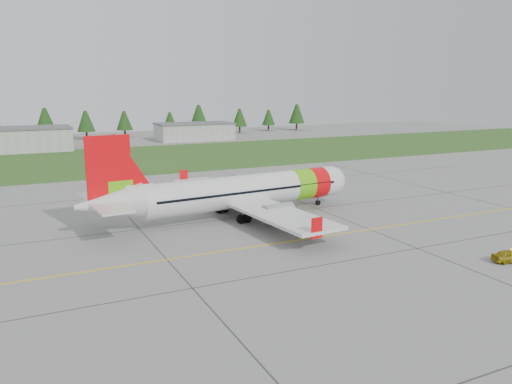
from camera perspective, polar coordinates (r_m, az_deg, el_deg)
ground at (r=49.87m, az=9.48°, el=-7.93°), size 320.00×320.00×0.00m
aircraft at (r=65.45m, az=-1.83°, el=0.02°), size 38.21×35.35×11.58m
follow_me_car at (r=54.69m, az=27.20°, el=-5.35°), size 1.57×1.72×3.60m
service_van at (r=88.95m, az=-16.14°, el=2.09°), size 1.77×1.68×4.83m
grass_strip at (r=124.44m, az=-12.65°, el=3.81°), size 320.00×50.00×0.03m
taxi_guideline at (r=56.24m, az=4.80°, el=-5.50°), size 120.00×0.25×0.02m
hangar_west at (r=148.92m, az=-26.57°, el=5.29°), size 32.00×14.00×6.00m
hangar_east at (r=165.38m, az=-7.05°, el=6.83°), size 24.00×12.00×5.20m
treeline at (r=178.74m, az=-16.84°, el=7.55°), size 160.00×8.00×10.00m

